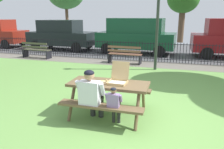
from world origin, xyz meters
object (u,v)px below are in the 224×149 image
(picnic_table_foreground, at_px, (109,90))
(lamp_post_walkway, at_px, (158,6))
(parked_car_center, at_px, (136,35))
(child_at_table, at_px, (114,103))
(pizza_box_open, at_px, (119,78))
(adult_at_table, at_px, (91,94))
(parked_car_left, at_px, (61,34))
(pizza_slice_on_table, at_px, (102,81))
(park_bench_center, at_px, (125,55))
(park_bench_left, at_px, (36,50))
(far_tree_midleft, at_px, (183,0))

(picnic_table_foreground, distance_m, lamp_post_walkway, 5.20)
(picnic_table_foreground, relative_size, parked_car_center, 0.39)
(child_at_table, bearing_deg, picnic_table_foreground, 118.39)
(pizza_box_open, distance_m, adult_at_table, 0.76)
(child_at_table, xyz_separation_m, parked_car_left, (-6.33, 9.25, 0.48))
(lamp_post_walkway, bearing_deg, picnic_table_foreground, -96.88)
(pizza_slice_on_table, bearing_deg, park_bench_center, 98.18)
(pizza_slice_on_table, xyz_separation_m, parked_car_center, (-0.86, 8.64, 0.32))
(park_bench_left, xyz_separation_m, parked_car_left, (-0.20, 3.13, 0.59))
(picnic_table_foreground, bearing_deg, parked_car_left, 124.75)
(picnic_table_foreground, xyz_separation_m, child_at_table, (0.28, -0.52, -0.07))
(pizza_box_open, relative_size, lamp_post_walkway, 0.12)
(child_at_table, xyz_separation_m, far_tree_midleft, (1.29, 15.77, 2.94))
(pizza_slice_on_table, height_order, park_bench_center, park_bench_center)
(pizza_slice_on_table, bearing_deg, parked_car_center, 95.65)
(pizza_box_open, xyz_separation_m, parked_car_center, (-1.24, 8.64, 0.22))
(adult_at_table, bearing_deg, parked_car_left, 122.27)
(adult_at_table, distance_m, far_tree_midleft, 16.10)
(parked_car_center, bearing_deg, parked_car_left, 179.99)
(park_bench_center, bearing_deg, far_tree_midleft, 75.25)
(picnic_table_foreground, relative_size, adult_at_table, 1.52)
(parked_car_center, height_order, far_tree_midleft, far_tree_midleft)
(park_bench_left, height_order, parked_car_center, parked_car_center)
(pizza_slice_on_table, relative_size, park_bench_center, 0.18)
(pizza_box_open, height_order, far_tree_midleft, far_tree_midleft)
(pizza_slice_on_table, height_order, lamp_post_walkway, lamp_post_walkway)
(picnic_table_foreground, relative_size, child_at_table, 2.08)
(parked_car_left, bearing_deg, parked_car_center, -0.01)
(park_bench_left, relative_size, parked_car_left, 0.37)
(parked_car_center, bearing_deg, adult_at_table, -84.99)
(far_tree_midleft, bearing_deg, park_bench_center, -104.75)
(pizza_slice_on_table, relative_size, adult_at_table, 0.25)
(picnic_table_foreground, xyz_separation_m, parked_car_left, (-6.05, 8.72, 0.41))
(pizza_box_open, relative_size, parked_car_left, 0.11)
(lamp_post_walkway, distance_m, parked_car_left, 7.88)
(adult_at_table, relative_size, parked_car_left, 0.27)
(pizza_box_open, height_order, child_at_table, pizza_box_open)
(pizza_slice_on_table, relative_size, parked_car_center, 0.06)
(adult_at_table, bearing_deg, park_bench_left, 132.70)
(pizza_box_open, distance_m, parked_car_left, 10.67)
(pizza_box_open, bearing_deg, far_tree_midleft, 84.86)
(picnic_table_foreground, xyz_separation_m, park_bench_left, (-5.85, 5.59, -0.18))
(adult_at_table, distance_m, parked_car_left, 10.92)
(picnic_table_foreground, relative_size, park_bench_center, 1.12)
(far_tree_midleft, bearing_deg, picnic_table_foreground, -95.89)
(pizza_box_open, xyz_separation_m, adult_at_table, (-0.43, -0.58, -0.22))
(picnic_table_foreground, bearing_deg, parked_car_center, 96.75)
(lamp_post_walkway, bearing_deg, child_at_table, -93.15)
(picnic_table_foreground, distance_m, far_tree_midleft, 15.60)
(picnic_table_foreground, distance_m, pizza_box_open, 0.36)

